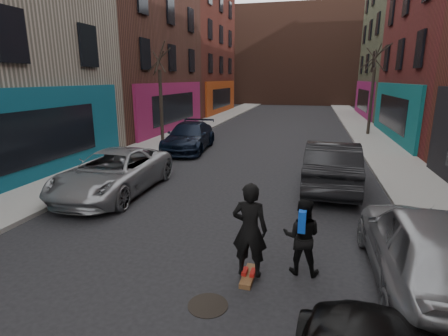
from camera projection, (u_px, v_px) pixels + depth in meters
The scene contains 13 objects.
sidewalk_left at pixel (215, 120), 32.31m from camera, with size 2.50×84.00×0.13m, color gray.
sidewalk_right at pixel (358, 124), 29.39m from camera, with size 2.50×84.00×0.13m, color gray.
building_far at pixel (299, 57), 53.55m from camera, with size 40.00×10.00×14.00m, color #47281E.
tree_left_far at pixel (160, 86), 20.20m from camera, with size 2.00×2.00×6.50m, color black, non-canonical shape.
tree_right_far at pixel (373, 83), 22.89m from camera, with size 2.00×2.00×6.80m, color black, non-canonical shape.
parked_left_far at pixel (114, 172), 11.78m from camera, with size 2.42×5.24×1.46m, color gray.
parked_left_end at pixel (189, 137), 18.84m from camera, with size 2.09×5.14×1.49m, color black.
parked_right_far at pixel (429, 249), 6.28m from camera, with size 1.95×4.84×1.65m, color gray.
parked_right_end at pixel (332, 165), 12.35m from camera, with size 1.77×5.09×1.68m, color black.
skateboard at pixel (249, 276), 6.83m from camera, with size 0.22×0.80×0.10m, color brown.
skateboarder at pixel (250, 230), 6.59m from camera, with size 0.68×0.44×1.86m, color black.
pedestrian at pixel (302, 236), 6.88m from camera, with size 0.78×0.64×1.55m.
manhole at pixel (208, 305), 6.02m from camera, with size 0.70×0.70×0.01m, color black.
Camera 1 is at (2.40, -1.24, 3.81)m, focal length 28.00 mm.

